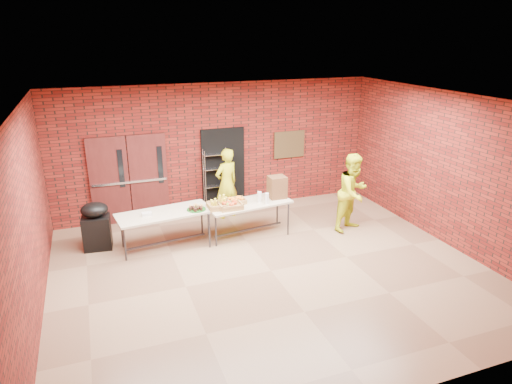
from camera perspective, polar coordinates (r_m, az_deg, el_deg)
room at (r=8.20m, az=2.02°, el=-0.02°), size 8.08×7.08×3.28m
double_doors at (r=11.10m, az=-15.52°, el=1.54°), size 1.78×0.12×2.10m
dark_doorway at (r=11.51m, az=-4.11°, el=2.82°), size 1.10×0.06×2.10m
bronze_plaque at (r=11.98m, az=4.17°, el=5.96°), size 0.85×0.04×0.70m
wire_rack at (r=11.39m, az=-5.01°, el=1.38°), size 0.61×0.24×1.63m
table_left at (r=9.64m, az=-11.37°, el=-2.88°), size 2.02×1.04×0.80m
table_right at (r=10.06m, az=-0.99°, el=-1.67°), size 1.97×1.02×0.77m
basket_bananas at (r=9.73m, az=-4.61°, el=-1.66°), size 0.49×0.38×0.15m
basket_oranges at (r=9.99m, az=-2.51°, el=-1.10°), size 0.41×0.32×0.13m
basket_apples at (r=9.69m, az=-3.21°, el=-1.70°), size 0.49×0.38×0.15m
muffin_tray at (r=9.63m, az=-7.47°, el=-1.96°), size 0.40×0.40×0.10m
napkin_box at (r=9.52m, az=-13.49°, el=-2.69°), size 0.19×0.13×0.06m
coffee_dispenser at (r=10.27m, az=2.65°, el=0.62°), size 0.38×0.34×0.50m
cup_stack_front at (r=10.01m, az=0.46°, el=-0.64°), size 0.08×0.08×0.25m
cup_stack_mid at (r=9.93m, az=1.39°, el=-0.81°), size 0.08×0.08×0.24m
cup_stack_back at (r=10.06m, az=0.39°, el=-0.58°), size 0.08×0.08×0.23m
covered_grill at (r=10.09m, az=-19.34°, el=-3.98°), size 0.60×0.52×1.02m
volunteer_woman at (r=11.03m, az=-3.70°, el=1.07°), size 0.74×0.61×1.73m
volunteer_man at (r=10.53m, az=12.06°, el=-0.04°), size 1.06×0.96×1.79m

